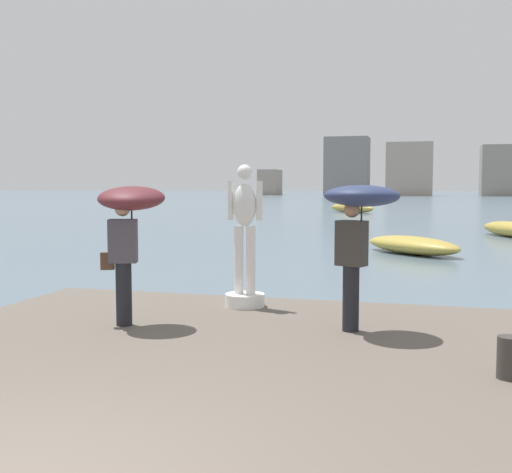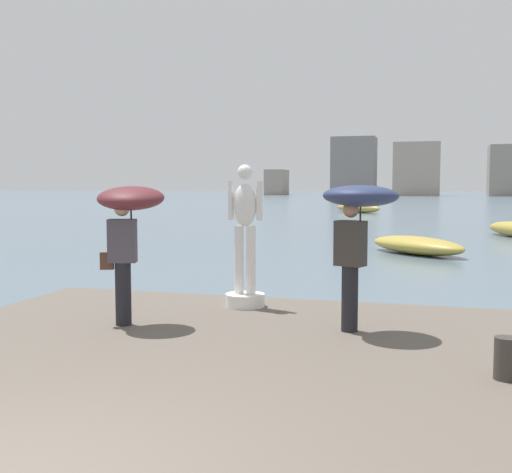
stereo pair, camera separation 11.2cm
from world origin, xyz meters
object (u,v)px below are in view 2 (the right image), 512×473
at_px(mooring_bollard, 506,358).
at_px(boat_rightward, 417,245).
at_px(statue_white_figure, 245,250).
at_px(boat_leftward, 358,208).
at_px(onlooker_right, 358,215).
at_px(onlooker_left, 128,216).

distance_m(mooring_bollard, boat_rightward, 15.45).
bearing_deg(boat_rightward, statue_white_figure, -100.48).
relative_size(mooring_bollard, boat_leftward, 0.09).
relative_size(onlooker_right, mooring_bollard, 4.56).
bearing_deg(boat_rightward, boat_leftward, 100.39).
bearing_deg(boat_rightward, mooring_bollard, -85.05).
relative_size(onlooker_left, onlooker_right, 1.01).
bearing_deg(statue_white_figure, mooring_bollard, -39.00).
relative_size(statue_white_figure, onlooker_right, 1.16).
distance_m(boat_leftward, boat_rightward, 32.04).
distance_m(onlooker_right, boat_leftward, 45.58).
relative_size(onlooker_right, boat_leftward, 0.43).
xyz_separation_m(onlooker_left, boat_leftward, (-2.31, 45.66, -1.51)).
bearing_deg(onlooker_right, mooring_bollard, -44.53).
xyz_separation_m(statue_white_figure, onlooker_left, (-1.17, -1.71, 0.60)).
distance_m(statue_white_figure, mooring_bollard, 4.73).
bearing_deg(boat_leftward, onlooker_left, -87.11).
xyz_separation_m(onlooker_left, boat_rightward, (3.47, 14.15, -1.62)).
height_order(boat_leftward, boat_rightward, boat_leftward).
height_order(onlooker_right, boat_rightward, onlooker_right).
height_order(onlooker_left, mooring_bollard, onlooker_left).
bearing_deg(onlooker_left, boat_rightward, 76.23).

